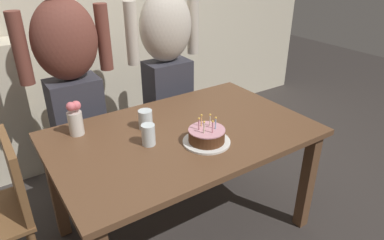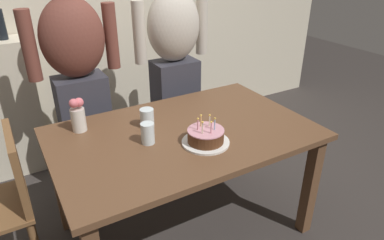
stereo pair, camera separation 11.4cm
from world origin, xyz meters
name	(u,v)px [view 1 (the left image)]	position (x,y,z in m)	size (l,w,h in m)	color
ground_plane	(184,227)	(0.00, 0.00, 0.00)	(10.00, 10.00, 0.00)	#332D2B
back_wall	(83,0)	(0.00, 1.55, 1.30)	(5.20, 0.10, 2.60)	beige
dining_table	(183,146)	(0.00, 0.00, 0.64)	(1.50, 0.96, 0.74)	brown
birthday_cake	(207,136)	(0.04, -0.18, 0.78)	(0.26, 0.26, 0.16)	white
water_glass_near	(146,119)	(-0.16, 0.16, 0.80)	(0.08, 0.08, 0.11)	silver
water_glass_far	(148,135)	(-0.23, -0.02, 0.80)	(0.07, 0.07, 0.12)	silver
flower_vase	(75,119)	(-0.52, 0.31, 0.84)	(0.08, 0.08, 0.21)	silver
person_man_bearded	(73,86)	(-0.40, 0.73, 0.87)	(0.61, 0.27, 1.66)	#33333D
person_woman_cardigan	(167,67)	(0.33, 0.73, 0.87)	(0.61, 0.27, 1.66)	#33333D
dining_chair	(1,206)	(-0.98, 0.19, 0.52)	(0.42, 0.42, 0.87)	brown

